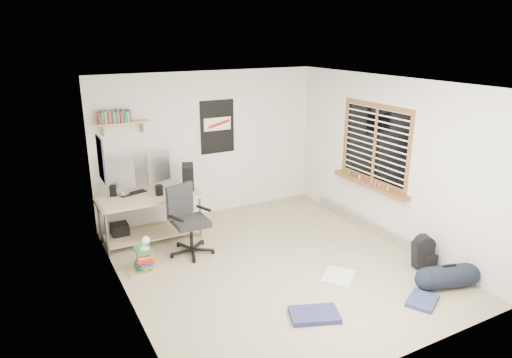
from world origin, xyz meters
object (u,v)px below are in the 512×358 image
backpack (423,254)px  book_stack (144,259)px  office_chair (191,222)px  duffel_bag (447,277)px  desk (151,218)px

backpack → book_stack: size_ratio=0.77×
office_chair → duffel_bag: size_ratio=1.74×
office_chair → book_stack: (-0.75, -0.16, -0.34)m
desk → book_stack: desk is taller
backpack → duffel_bag: size_ratio=0.61×
office_chair → backpack: size_ratio=2.84×
duffel_bag → book_stack: 3.98m
duffel_bag → book_stack: duffel_bag is taller
duffel_bag → office_chair: bearing=151.8°
desk → book_stack: (-0.36, -0.89, -0.21)m
duffel_bag → backpack: bearing=91.9°
desk → duffel_bag: size_ratio=2.62×
office_chair → duffel_bag: bearing=-64.9°
desk → backpack: 4.03m
duffel_bag → book_stack: bearing=161.0°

